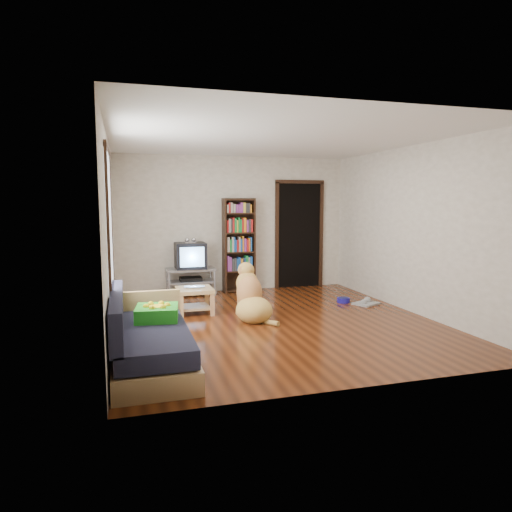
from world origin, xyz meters
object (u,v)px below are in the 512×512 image
object	(u,v)px
green_cushion	(157,313)
bookshelf	(239,240)
crt_tv	(190,255)
dog	(251,298)
tv_stand	(191,281)
dog_bowl	(343,300)
laptop	(195,288)
grey_rag	(366,303)
sofa	(148,343)
coffee_table	(194,296)

from	to	relation	value
green_cushion	bookshelf	distance (m)	3.89
crt_tv	dog	distance (m)	2.17
green_cushion	tv_stand	distance (m)	3.43
dog_bowl	crt_tv	bearing A→B (deg)	149.94
green_cushion	laptop	distance (m)	1.98
green_cushion	laptop	bearing A→B (deg)	76.75
grey_rag	sofa	xyz separation A→B (m)	(-3.72, -1.99, 0.25)
green_cushion	sofa	distance (m)	0.41
green_cushion	tv_stand	xyz separation A→B (m)	(0.85, 3.32, -0.23)
green_cushion	sofa	size ratio (longest dim) A/B	0.25
green_cushion	dog_bowl	distance (m)	3.84
bookshelf	coffee_table	bearing A→B (deg)	-125.54
sofa	crt_tv	bearing A→B (deg)	75.07
dog_bowl	laptop	bearing A→B (deg)	-178.15
bookshelf	dog	size ratio (longest dim) A/B	1.76
dog_bowl	grey_rag	distance (m)	0.39
dog_bowl	sofa	size ratio (longest dim) A/B	0.12
green_cushion	crt_tv	world-z (taller)	crt_tv
tv_stand	sofa	world-z (taller)	sofa
green_cushion	tv_stand	size ratio (longest dim) A/B	0.51
bookshelf	crt_tv	bearing A→B (deg)	-175.68
green_cushion	dog_bowl	size ratio (longest dim) A/B	2.08
grey_rag	tv_stand	xyz separation A→B (m)	(-2.74, 1.64, 0.25)
green_cushion	dog	xyz separation A→B (m)	(1.45, 1.30, -0.18)
laptop	grey_rag	bearing A→B (deg)	5.15
tv_stand	crt_tv	distance (m)	0.47
tv_stand	dog_bowl	bearing A→B (deg)	-29.67
crt_tv	coffee_table	bearing A→B (deg)	-95.80
dog_bowl	sofa	bearing A→B (deg)	-146.74
bookshelf	sofa	world-z (taller)	bookshelf
grey_rag	tv_stand	distance (m)	3.20
laptop	sofa	bearing A→B (deg)	-102.49
crt_tv	coffee_table	world-z (taller)	crt_tv
bookshelf	sofa	size ratio (longest dim) A/B	1.00
dog_bowl	grey_rag	world-z (taller)	dog_bowl
sofa	bookshelf	bearing A→B (deg)	62.68
coffee_table	dog	distance (m)	0.95
laptop	sofa	xyz separation A→B (m)	(-0.82, -2.16, -0.15)
laptop	green_cushion	bearing A→B (deg)	-102.35
sofa	green_cushion	bearing A→B (deg)	68.25
tv_stand	dog	xyz separation A→B (m)	(0.60, -2.02, 0.04)
tv_stand	bookshelf	world-z (taller)	bookshelf
sofa	coffee_table	distance (m)	2.34
green_cushion	grey_rag	xyz separation A→B (m)	(3.59, 1.68, -0.48)
crt_tv	dog	bearing A→B (deg)	-73.59
dog_bowl	coffee_table	distance (m)	2.60
bookshelf	dog_bowl	bearing A→B (deg)	-44.87
dog_bowl	grey_rag	size ratio (longest dim) A/B	0.55
crt_tv	bookshelf	xyz separation A→B (m)	(0.95, 0.07, 0.26)
grey_rag	dog	distance (m)	2.19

